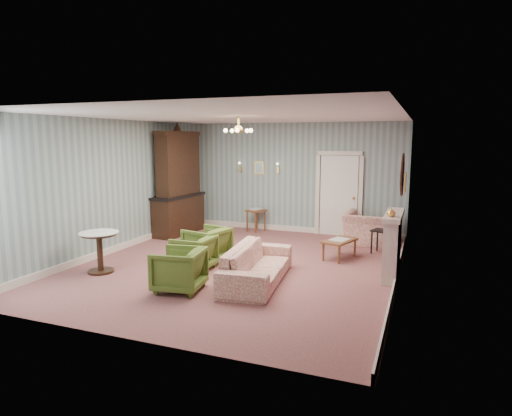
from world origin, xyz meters
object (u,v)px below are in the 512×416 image
at_px(olive_chair_b, 194,251).
at_px(side_table_black, 381,242).
at_px(fireplace, 392,244).
at_px(dresser, 178,180).
at_px(wingback_chair, 371,223).
at_px(pedestal_table, 100,252).
at_px(coffee_table, 339,249).
at_px(sofa_chintz, 257,258).
at_px(olive_chair_a, 179,268).
at_px(olive_chair_c, 207,243).

relative_size(olive_chair_b, side_table_black, 1.37).
bearing_deg(fireplace, side_table_black, 102.64).
distance_m(olive_chair_b, dresser, 3.51).
bearing_deg(wingback_chair, dresser, 9.26).
height_order(side_table_black, pedestal_table, pedestal_table).
bearing_deg(coffee_table, olive_chair_b, -144.45).
bearing_deg(olive_chair_b, pedestal_table, -61.61).
bearing_deg(olive_chair_b, sofa_chintz, 80.69).
bearing_deg(wingback_chair, pedestal_table, 45.25).
relative_size(olive_chair_a, olive_chair_c, 0.99).
bearing_deg(fireplace, olive_chair_b, -164.68).
relative_size(olive_chair_c, wingback_chair, 0.67).
relative_size(olive_chair_a, dresser, 0.27).
bearing_deg(side_table_black, olive_chair_b, -142.20).
bearing_deg(olive_chair_c, sofa_chintz, 72.76).
xyz_separation_m(olive_chair_c, side_table_black, (3.23, 1.92, -0.13)).
bearing_deg(pedestal_table, side_table_black, 34.74).
relative_size(sofa_chintz, side_table_black, 4.07).
xyz_separation_m(olive_chair_c, fireplace, (3.57, 0.40, 0.19)).
distance_m(olive_chair_a, sofa_chintz, 1.37).
distance_m(sofa_chintz, dresser, 4.58).
xyz_separation_m(olive_chair_b, wingback_chair, (2.90, 3.28, 0.15)).
height_order(olive_chair_b, dresser, dresser).
height_order(wingback_chair, dresser, dresser).
bearing_deg(coffee_table, pedestal_table, -147.37).
bearing_deg(sofa_chintz, pedestal_table, 94.40).
relative_size(olive_chair_a, fireplace, 0.56).
height_order(olive_chair_a, olive_chair_c, olive_chair_c).
distance_m(wingback_chair, fireplace, 2.40).
xyz_separation_m(olive_chair_b, sofa_chintz, (1.39, -0.25, 0.06)).
relative_size(side_table_black, pedestal_table, 0.68).
bearing_deg(dresser, sofa_chintz, -37.77).
bearing_deg(olive_chair_a, coffee_table, 135.22).
relative_size(sofa_chintz, pedestal_table, 2.78).
xyz_separation_m(olive_chair_a, olive_chair_c, (-0.37, 1.72, 0.00)).
distance_m(olive_chair_b, sofa_chintz, 1.42).
relative_size(wingback_chair, dresser, 0.41).
bearing_deg(side_table_black, olive_chair_c, -149.36).
height_order(olive_chair_b, sofa_chintz, sofa_chintz).
relative_size(fireplace, side_table_black, 2.64).
bearing_deg(side_table_black, dresser, 177.50).
bearing_deg(dresser, side_table_black, 1.31).
xyz_separation_m(olive_chair_b, coffee_table, (2.46, 1.76, -0.16)).
bearing_deg(sofa_chintz, coffee_table, -34.22).
relative_size(olive_chair_c, coffee_table, 0.97).
bearing_deg(side_table_black, coffee_table, -135.77).
bearing_deg(sofa_chintz, dresser, 42.15).
distance_m(fireplace, side_table_black, 1.59).
distance_m(wingback_chair, side_table_black, 0.89).
height_order(dresser, side_table_black, dresser).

